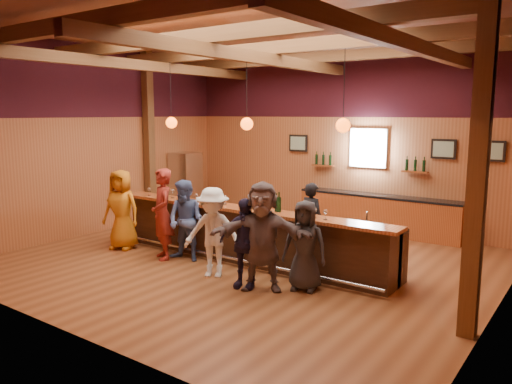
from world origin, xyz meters
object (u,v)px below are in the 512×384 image
stainless_fridge (186,184)px  customer_denim (186,221)px  customer_white (213,232)px  customer_dark (305,245)px  customer_brown (262,236)px  ice_bucket (257,202)px  customer_navy (244,243)px  bar_counter (252,234)px  customer_orange (122,210)px  back_bar_cabinet (378,214)px  bottle_a (279,204)px  customer_redvest (163,214)px  bartender (311,220)px

stainless_fridge → customer_denim: (3.08, -3.25, -0.09)m
customer_white → customer_dark: size_ratio=1.07×
customer_brown → ice_bucket: size_ratio=6.92×
customer_navy → customer_brown: size_ratio=0.84×
customer_denim → customer_navy: customer_denim is taller
bar_counter → customer_orange: customer_orange is taller
bar_counter → customer_brown: 1.75m
back_bar_cabinet → ice_bucket: (-0.91, -3.79, 0.76)m
bar_counter → customer_denim: bearing=-142.5°
customer_orange → bottle_a: size_ratio=4.64×
customer_navy → bottle_a: customer_navy is taller
bar_counter → customer_dark: (1.70, -0.88, 0.23)m
stainless_fridge → customer_white: 5.56m
customer_navy → bottle_a: 1.20m
customer_redvest → bartender: customer_redvest is taller
back_bar_cabinet → bottle_a: size_ratio=10.81×
customer_navy → bartender: (0.04, 2.20, 0.01)m
back_bar_cabinet → customer_navy: 4.96m
customer_white → customer_navy: size_ratio=1.06×
bar_counter → customer_white: (0.04, -1.25, 0.29)m
customer_navy → bar_counter: bearing=106.0°
customer_redvest → customer_denim: size_ratio=1.13×
stainless_fridge → customer_white: stainless_fridge is taller
ice_bucket → customer_denim: bearing=-156.1°
customer_white → customer_brown: customer_brown is taller
customer_brown → back_bar_cabinet: bearing=61.8°
customer_denim → bottle_a: bearing=9.0°
back_bar_cabinet → customer_redvest: bearing=-120.5°
customer_white → bartender: 2.24m
back_bar_cabinet → customer_dark: customer_dark is taller
bartender → customer_denim: bearing=51.3°
bar_counter → bartender: (0.87, 0.83, 0.25)m
bar_counter → ice_bucket: 0.80m
customer_white → customer_brown: (1.09, -0.04, 0.10)m
customer_orange → customer_denim: customer_orange is taller
customer_white → ice_bucket: customer_white is taller
customer_dark → back_bar_cabinet: bearing=81.9°
customer_brown → ice_bucket: bearing=101.3°
customer_redvest → bottle_a: bearing=48.7°
customer_white → bottle_a: 1.32m
customer_white → customer_navy: bearing=-32.8°
stainless_fridge → customer_orange: size_ratio=1.05×
customer_orange → customer_navy: customer_orange is taller
back_bar_cabinet → stainless_fridge: 5.43m
customer_white → ice_bucket: bearing=53.1°
customer_white → bartender: size_ratio=1.05×
back_bar_cabinet → stainless_fridge: (-5.30, -1.12, 0.42)m
stainless_fridge → bottle_a: 5.63m
customer_orange → customer_denim: 1.74m
customer_navy → bartender: 2.20m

